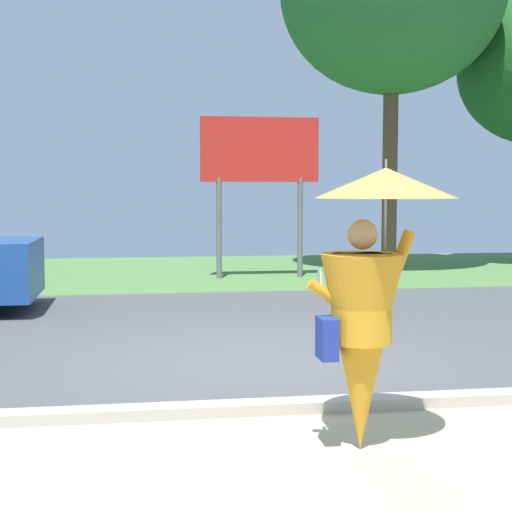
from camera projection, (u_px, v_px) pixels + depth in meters
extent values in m
cube|color=#4C4C4F|center=(234.00, 333.00, 10.65)|extent=(40.00, 8.00, 0.10)
cube|color=#4F7E3F|center=(192.00, 273.00, 18.53)|extent=(40.00, 8.00, 0.10)
cube|color=#B2AD9E|center=(293.00, 406.00, 6.71)|extent=(40.00, 0.24, 0.10)
cone|color=orange|center=(361.00, 353.00, 5.66)|extent=(0.60, 0.60, 1.45)
cylinder|color=orange|center=(362.00, 298.00, 5.62)|extent=(0.44, 0.44, 0.65)
sphere|color=tan|center=(363.00, 234.00, 5.59)|extent=(0.22, 0.22, 0.22)
cylinder|color=orange|center=(399.00, 260.00, 5.64)|extent=(0.24, 0.09, 0.45)
cylinder|color=orange|center=(326.00, 294.00, 5.60)|extent=(0.29, 0.08, 0.24)
cylinder|color=gray|center=(385.00, 229.00, 5.61)|extent=(0.02, 0.02, 0.75)
cone|color=gold|center=(386.00, 183.00, 5.58)|extent=(1.03, 1.03, 0.22)
cylinder|color=gray|center=(386.00, 166.00, 5.57)|extent=(0.02, 0.02, 0.10)
cube|color=#B7B7BC|center=(320.00, 281.00, 5.62)|extent=(0.02, 0.11, 0.16)
cube|color=navy|center=(327.00, 338.00, 5.56)|extent=(0.12, 0.24, 0.30)
cylinder|color=slate|center=(219.00, 228.00, 16.86)|extent=(0.12, 0.12, 2.20)
cylinder|color=slate|center=(300.00, 227.00, 17.14)|extent=(0.12, 0.12, 2.20)
cube|color=red|center=(260.00, 150.00, 16.86)|extent=(2.60, 0.10, 1.40)
cylinder|color=brown|center=(390.00, 168.00, 18.55)|extent=(0.36, 0.36, 4.91)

